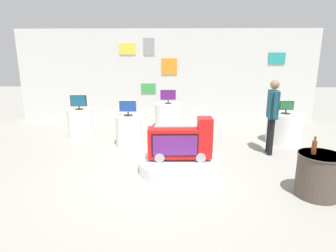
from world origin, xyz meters
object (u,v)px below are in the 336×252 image
at_px(display_pedestal_left_rear, 284,128).
at_px(side_table_round, 319,175).
at_px(novelty_firetruck_tv, 181,142).
at_px(tv_on_center_rear, 79,102).
at_px(main_display_pedestal, 180,165).
at_px(tv_on_left_rear, 286,107).
at_px(display_pedestal_center_rear, 80,123).
at_px(display_pedestal_right_rear, 168,116).
at_px(shopper_browsing_near_truck, 272,112).
at_px(bottle_on_side_table, 314,147).
at_px(tv_on_far_right, 128,107).
at_px(display_pedestal_far_right, 129,130).
at_px(tv_on_right_rear, 168,96).

distance_m(display_pedestal_left_rear, side_table_round, 2.94).
distance_m(novelty_firetruck_tv, tv_on_center_rear, 3.63).
distance_m(main_display_pedestal, tv_on_left_rear, 3.42).
distance_m(display_pedestal_center_rear, side_table_round, 5.95).
distance_m(tv_on_left_rear, display_pedestal_right_rear, 3.42).
bearing_deg(shopper_browsing_near_truck, display_pedestal_left_rear, 53.58).
height_order(main_display_pedestal, bottle_on_side_table, bottle_on_side_table).
xyz_separation_m(main_display_pedestal, tv_on_center_rear, (-2.73, 2.33, 0.86)).
bearing_deg(display_pedestal_right_rear, side_table_round, -60.05).
height_order(tv_on_far_right, side_table_round, tv_on_far_right).
relative_size(main_display_pedestal, display_pedestal_center_rear, 2.12).
bearing_deg(display_pedestal_left_rear, display_pedestal_far_right, -175.18).
distance_m(novelty_firetruck_tv, side_table_round, 2.40).
bearing_deg(side_table_round, display_pedestal_left_rear, 79.78).
height_order(tv_on_left_rear, display_pedestal_right_rear, tv_on_left_rear).
distance_m(display_pedestal_far_right, shopper_browsing_near_truck, 3.43).
xyz_separation_m(tv_on_left_rear, shopper_browsing_near_truck, (-0.64, -0.87, 0.06)).
bearing_deg(bottle_on_side_table, novelty_firetruck_tv, 155.13).
xyz_separation_m(novelty_firetruck_tv, tv_on_right_rear, (-0.34, 3.38, 0.42)).
relative_size(tv_on_center_rear, display_pedestal_far_right, 0.58).
height_order(display_pedestal_far_right, bottle_on_side_table, bottle_on_side_table).
relative_size(tv_on_center_rear, tv_on_far_right, 0.98).
bearing_deg(side_table_round, main_display_pedestal, 155.94).
bearing_deg(novelty_firetruck_tv, tv_on_center_rear, 139.71).
distance_m(display_pedestal_left_rear, display_pedestal_center_rear, 5.47).
height_order(tv_on_right_rear, side_table_round, tv_on_right_rear).
xyz_separation_m(display_pedestal_left_rear, tv_on_far_right, (-3.98, -0.34, 0.59)).
bearing_deg(display_pedestal_right_rear, tv_on_right_rear, -93.07).
bearing_deg(display_pedestal_left_rear, display_pedestal_right_rear, 154.11).
bearing_deg(bottle_on_side_table, display_pedestal_left_rear, 77.46).
height_order(novelty_firetruck_tv, side_table_round, novelty_firetruck_tv).
distance_m(novelty_firetruck_tv, shopper_browsing_near_truck, 2.34).
bearing_deg(display_pedestal_center_rear, shopper_browsing_near_truck, -15.10).
height_order(tv_on_center_rear, tv_on_right_rear, tv_on_right_rear).
height_order(tv_on_right_rear, bottle_on_side_table, tv_on_right_rear).
height_order(display_pedestal_center_rear, shopper_browsing_near_truck, shopper_browsing_near_truck).
height_order(display_pedestal_left_rear, display_pedestal_right_rear, same).
bearing_deg(tv_on_far_right, display_pedestal_left_rear, 4.88).
distance_m(display_pedestal_left_rear, tv_on_right_rear, 3.43).
bearing_deg(display_pedestal_far_right, novelty_firetruck_tv, -50.97).
bearing_deg(novelty_firetruck_tv, tv_on_right_rear, 95.68).
distance_m(main_display_pedestal, side_table_round, 2.43).
bearing_deg(tv_on_left_rear, display_pedestal_right_rear, 154.05).
bearing_deg(display_pedestal_right_rear, novelty_firetruck_tv, -84.33).
height_order(bottle_on_side_table, shopper_browsing_near_truck, shopper_browsing_near_truck).
xyz_separation_m(novelty_firetruck_tv, display_pedestal_right_rear, (-0.34, 3.39, -0.20)).
bearing_deg(shopper_browsing_near_truck, tv_on_left_rear, 53.48).
distance_m(display_pedestal_left_rear, bottle_on_side_table, 2.97).
distance_m(display_pedestal_right_rear, tv_on_right_rear, 0.62).
xyz_separation_m(display_pedestal_center_rear, display_pedestal_right_rear, (2.42, 1.05, 0.00)).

